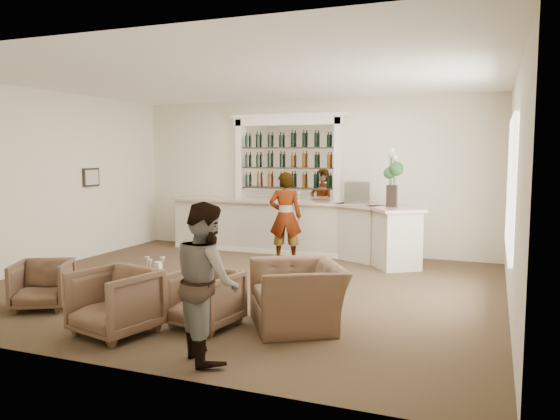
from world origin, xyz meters
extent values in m
plane|color=brown|center=(0.00, 0.00, 0.00)|extent=(8.00, 8.00, 0.00)
cube|color=beige|center=(0.00, 3.50, 1.65)|extent=(8.00, 0.04, 3.30)
cube|color=beige|center=(-4.00, 0.00, 1.65)|extent=(0.04, 7.00, 3.30)
cube|color=beige|center=(4.00, 0.00, 1.65)|extent=(0.04, 7.00, 3.30)
cube|color=white|center=(0.00, 0.00, 3.30)|extent=(8.00, 7.00, 0.04)
cube|color=white|center=(3.97, 0.50, 1.70)|extent=(0.05, 2.40, 1.90)
cube|color=black|center=(-3.97, 1.20, 1.65)|extent=(0.04, 0.46, 0.38)
cube|color=beige|center=(-3.94, 1.20, 1.65)|extent=(0.01, 0.38, 0.30)
cube|color=beige|center=(-1.00, 3.15, 0.54)|extent=(4.00, 0.70, 1.08)
cube|color=beige|center=(-1.00, 3.13, 1.11)|extent=(4.10, 0.82, 0.06)
cube|color=beige|center=(1.35, 2.92, 0.54)|extent=(1.12, 1.04, 1.08)
cube|color=beige|center=(1.35, 2.90, 1.11)|extent=(1.27, 1.19, 0.06)
cube|color=beige|center=(2.05, 2.40, 0.54)|extent=(1.08, 1.14, 1.08)
cube|color=beige|center=(2.05, 2.38, 1.11)|extent=(1.24, 1.29, 0.06)
cube|color=white|center=(-1.00, 2.82, 0.05)|extent=(4.00, 0.06, 0.10)
cube|color=white|center=(-0.50, 3.48, 1.95)|extent=(2.15, 0.02, 1.65)
cube|color=white|center=(-1.65, 3.42, 1.45)|extent=(0.14, 0.16, 2.90)
cube|color=white|center=(0.65, 3.42, 1.45)|extent=(0.14, 0.16, 2.90)
cube|color=white|center=(-0.50, 3.42, 2.84)|extent=(2.52, 0.16, 0.18)
cube|color=white|center=(-0.50, 3.42, 2.96)|extent=(2.64, 0.20, 0.08)
cube|color=#2F2317|center=(-0.50, 3.37, 1.38)|extent=(2.05, 0.20, 0.03)
cube|color=#2F2317|center=(-0.50, 3.37, 1.82)|extent=(2.05, 0.20, 0.03)
cube|color=#2F2317|center=(-0.50, 3.37, 2.26)|extent=(2.05, 0.20, 0.03)
cylinder|color=#482D1F|center=(-0.60, -1.54, 0.25)|extent=(0.65, 0.65, 0.50)
imported|color=gray|center=(-0.10, 2.26, 0.89)|extent=(0.75, 0.60, 1.78)
imported|color=gray|center=(1.00, -2.92, 0.83)|extent=(1.01, 1.01, 1.65)
imported|color=brown|center=(-2.02, -2.13, 0.33)|extent=(0.97, 0.98, 0.67)
imported|color=brown|center=(-0.37, -2.66, 0.39)|extent=(1.02, 1.04, 0.79)
imported|color=brown|center=(0.47, -2.01, 0.35)|extent=(0.86, 0.88, 0.70)
imported|color=brown|center=(1.53, -1.57, 0.39)|extent=(1.53, 1.58, 0.78)
cube|color=#B3B4B8|center=(1.23, 2.90, 1.36)|extent=(0.53, 0.46, 0.44)
cube|color=black|center=(1.96, 2.49, 1.34)|extent=(0.18, 0.18, 0.41)
cube|color=white|center=(-0.62, -1.40, 0.56)|extent=(0.08, 0.08, 0.12)
camera|label=1|loc=(3.75, -7.81, 2.15)|focal=35.00mm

